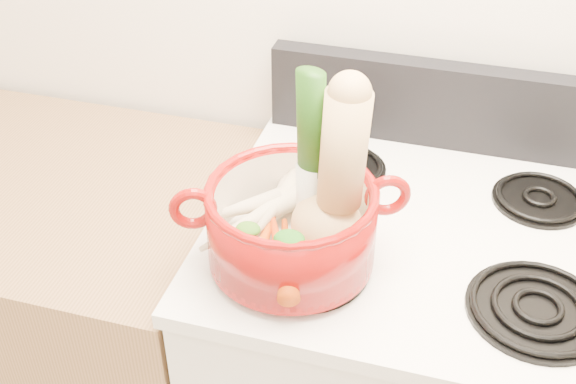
# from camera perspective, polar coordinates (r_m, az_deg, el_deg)

# --- Properties ---
(cooktop) EXTENTS (0.78, 0.67, 0.03)m
(cooktop) POSITION_cam_1_polar(r_m,az_deg,el_deg) (1.34, 10.95, -3.38)
(cooktop) COLOR white
(cooktop) RESTS_ON stove_body
(control_backsplash) EXTENTS (0.76, 0.05, 0.18)m
(control_backsplash) POSITION_cam_1_polar(r_m,az_deg,el_deg) (1.53, 12.82, 6.62)
(control_backsplash) COLOR black
(control_backsplash) RESTS_ON cooktop
(burner_front_left) EXTENTS (0.22, 0.22, 0.02)m
(burner_front_left) POSITION_cam_1_polar(r_m,az_deg,el_deg) (1.22, 1.25, -5.61)
(burner_front_left) COLOR black
(burner_front_left) RESTS_ON cooktop
(burner_front_right) EXTENTS (0.22, 0.22, 0.02)m
(burner_front_right) POSITION_cam_1_polar(r_m,az_deg,el_deg) (1.21, 19.13, -8.64)
(burner_front_right) COLOR black
(burner_front_right) RESTS_ON cooktop
(burner_back_left) EXTENTS (0.17, 0.17, 0.02)m
(burner_back_left) POSITION_cam_1_polar(r_m,az_deg,el_deg) (1.45, 4.34, 2.02)
(burner_back_left) COLOR black
(burner_back_left) RESTS_ON cooktop
(burner_back_right) EXTENTS (0.17, 0.17, 0.02)m
(burner_back_right) POSITION_cam_1_polar(r_m,az_deg,el_deg) (1.44, 19.23, -0.44)
(burner_back_right) COLOR black
(burner_back_right) RESTS_ON cooktop
(dutch_oven) EXTENTS (0.36, 0.36, 0.14)m
(dutch_oven) POSITION_cam_1_polar(r_m,az_deg,el_deg) (1.17, 0.27, -2.58)
(dutch_oven) COLOR maroon
(dutch_oven) RESTS_ON burner_front_left
(pot_handle_left) EXTENTS (0.08, 0.05, 0.08)m
(pot_handle_left) POSITION_cam_1_polar(r_m,az_deg,el_deg) (1.14, -7.52, -1.29)
(pot_handle_left) COLOR maroon
(pot_handle_left) RESTS_ON dutch_oven
(pot_handle_right) EXTENTS (0.08, 0.05, 0.08)m
(pot_handle_right) POSITION_cam_1_polar(r_m,az_deg,el_deg) (1.17, 7.88, -0.26)
(pot_handle_right) COLOR maroon
(pot_handle_right) RESTS_ON dutch_oven
(squash) EXTENTS (0.15, 0.14, 0.30)m
(squash) POSITION_cam_1_polar(r_m,az_deg,el_deg) (1.10, 3.23, 1.31)
(squash) COLOR tan
(squash) RESTS_ON dutch_oven
(leek) EXTENTS (0.07, 0.08, 0.32)m
(leek) POSITION_cam_1_polar(r_m,az_deg,el_deg) (1.12, 1.83, 2.78)
(leek) COLOR beige
(leek) RESTS_ON dutch_oven
(ginger) EXTENTS (0.10, 0.08, 0.05)m
(ginger) POSITION_cam_1_polar(r_m,az_deg,el_deg) (1.26, 3.12, -0.73)
(ginger) COLOR tan
(ginger) RESTS_ON dutch_oven
(parsnip_0) EXTENTS (0.13, 0.23, 0.06)m
(parsnip_0) POSITION_cam_1_polar(r_m,az_deg,el_deg) (1.22, -1.64, -1.95)
(parsnip_0) COLOR beige
(parsnip_0) RESTS_ON dutch_oven
(parsnip_1) EXTENTS (0.18, 0.20, 0.07)m
(parsnip_1) POSITION_cam_1_polar(r_m,az_deg,el_deg) (1.20, -2.50, -1.95)
(parsnip_1) COLOR beige
(parsnip_1) RESTS_ON dutch_oven
(parsnip_2) EXTENTS (0.06, 0.19, 0.06)m
(parsnip_2) POSITION_cam_1_polar(r_m,az_deg,el_deg) (1.22, -1.04, -1.23)
(parsnip_2) COLOR beige
(parsnip_2) RESTS_ON dutch_oven
(parsnip_3) EXTENTS (0.15, 0.11, 0.05)m
(parsnip_3) POSITION_cam_1_polar(r_m,az_deg,el_deg) (1.22, -4.09, -1.26)
(parsnip_3) COLOR beige
(parsnip_3) RESTS_ON dutch_oven
(parsnip_4) EXTENTS (0.08, 0.20, 0.05)m
(parsnip_4) POSITION_cam_1_polar(r_m,az_deg,el_deg) (1.21, -0.96, -1.00)
(parsnip_4) COLOR beige
(parsnip_4) RESTS_ON dutch_oven
(carrot_0) EXTENTS (0.09, 0.18, 0.05)m
(carrot_0) POSITION_cam_1_polar(r_m,az_deg,el_deg) (1.14, -0.12, -5.34)
(carrot_0) COLOR #C33509
(carrot_0) RESTS_ON dutch_oven
(carrot_1) EXTENTS (0.03, 0.14, 0.04)m
(carrot_1) POSITION_cam_1_polar(r_m,az_deg,el_deg) (1.16, -2.01, -4.11)
(carrot_1) COLOR #C34509
(carrot_1) RESTS_ON dutch_oven
(carrot_2) EXTENTS (0.09, 0.16, 0.04)m
(carrot_2) POSITION_cam_1_polar(r_m,az_deg,el_deg) (1.14, -0.73, -4.68)
(carrot_2) COLOR red
(carrot_2) RESTS_ON dutch_oven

